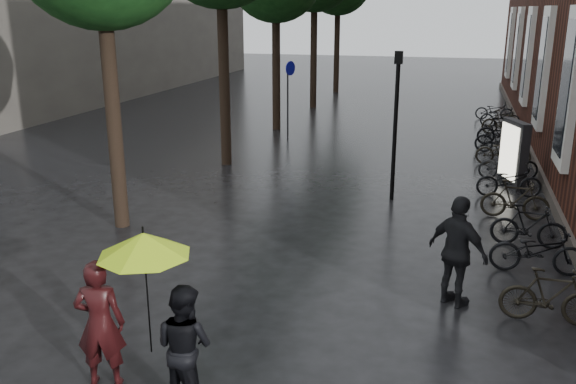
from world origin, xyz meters
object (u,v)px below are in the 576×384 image
(person_burgundy, at_px, (100,324))
(person_black, at_px, (185,346))
(pedestrian_walking, at_px, (458,252))
(parked_bicycles, at_px, (508,157))
(lamp_post, at_px, (396,112))
(ad_lightbox, at_px, (514,154))

(person_burgundy, relative_size, person_black, 1.09)
(pedestrian_walking, relative_size, parked_bicycles, 0.10)
(person_burgundy, bearing_deg, lamp_post, -122.63)
(ad_lightbox, xyz_separation_m, lamp_post, (-3.04, -2.16, 1.36))
(person_burgundy, xyz_separation_m, pedestrian_walking, (4.36, 3.54, 0.06))
(ad_lightbox, bearing_deg, pedestrian_walking, -121.29)
(parked_bicycles, bearing_deg, person_black, -109.18)
(person_black, distance_m, parked_bicycles, 13.75)
(person_black, bearing_deg, person_burgundy, 11.62)
(pedestrian_walking, xyz_separation_m, parked_bicycles, (1.37, 9.34, -0.49))
(person_burgundy, distance_m, ad_lightbox, 12.67)
(pedestrian_walking, distance_m, ad_lightbox, 7.87)
(pedestrian_walking, relative_size, ad_lightbox, 1.03)
(person_burgundy, height_order, person_black, person_burgundy)
(lamp_post, bearing_deg, pedestrian_walking, -73.54)
(person_burgundy, distance_m, person_black, 1.22)
(pedestrian_walking, height_order, ad_lightbox, pedestrian_walking)
(person_burgundy, relative_size, parked_bicycles, 0.09)
(parked_bicycles, distance_m, ad_lightbox, 1.66)
(ad_lightbox, relative_size, lamp_post, 0.49)
(person_burgundy, relative_size, ad_lightbox, 0.96)
(ad_lightbox, bearing_deg, person_burgundy, -138.11)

